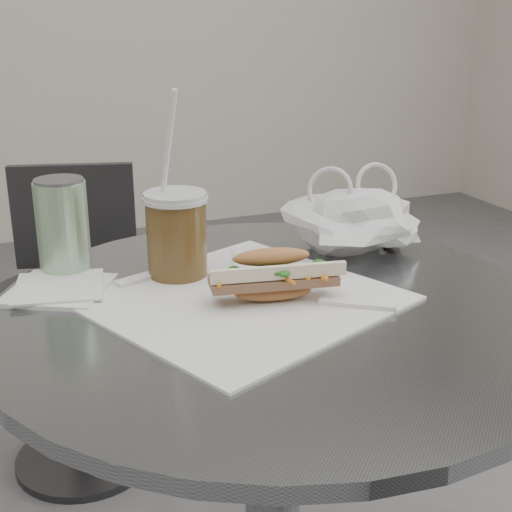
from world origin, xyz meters
name	(u,v)px	position (x,y,z in m)	size (l,w,h in m)	color
cafe_table	(273,478)	(0.00, 0.20, 0.47)	(0.76, 0.76, 0.74)	slate
chair_far	(77,337)	(-0.16, 1.06, 0.33)	(0.40, 0.43, 0.74)	#2F2F32
sandwich_paper	(242,299)	(-0.04, 0.23, 0.74)	(0.36, 0.34, 0.00)	white
banh_mi	(273,276)	(0.00, 0.21, 0.78)	(0.22, 0.12, 0.07)	#AF7842
iced_coffee	(176,234)	(-0.09, 0.35, 0.81)	(0.09, 0.09, 0.27)	brown
sunglasses	(372,235)	(0.24, 0.36, 0.76)	(0.12, 0.05, 0.06)	black
plastic_bag	(358,223)	(0.20, 0.34, 0.79)	(0.20, 0.16, 0.10)	silver
napkin_stack	(59,289)	(-0.26, 0.35, 0.74)	(0.18, 0.18, 0.01)	white
drink_can	(63,227)	(-0.24, 0.42, 0.81)	(0.07, 0.07, 0.14)	#67A962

